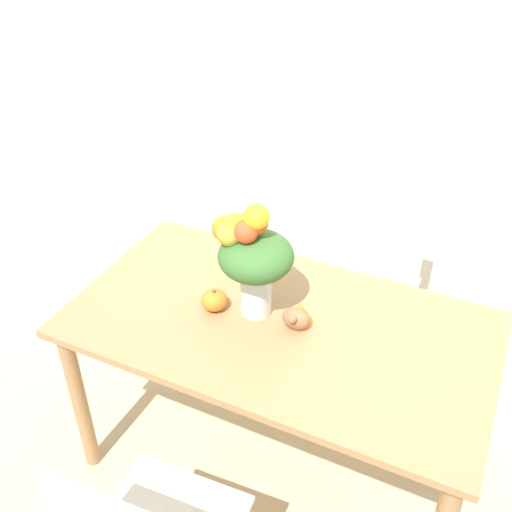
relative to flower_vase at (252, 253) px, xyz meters
The scene contains 7 objects.
ground_plane 1.02m from the flower_vase, 10.10° to the right, with size 12.00×12.00×0.00m, color tan.
wall_back 1.37m from the flower_vase, 84.89° to the left, with size 8.00×0.06×2.70m.
dining_table 0.37m from the flower_vase, 10.10° to the right, with size 1.50×0.83×0.76m.
flower_vase is the anchor object (origin of this frame).
pumpkin 0.25m from the flower_vase, 156.92° to the right, with size 0.10×0.10×0.09m.
turkey_figurine 0.28m from the flower_vase, ahead, with size 0.10×0.14×0.08m.
dining_chair_near_window 0.95m from the flower_vase, 70.52° to the left, with size 0.42×0.42×0.91m.
Camera 1 is at (0.62, -1.50, 2.18)m, focal length 42.00 mm.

